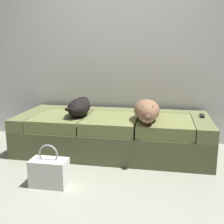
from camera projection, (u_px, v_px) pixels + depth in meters
The scene contains 7 objects.
ground_plane at pixel (88, 200), 2.21m from camera, with size 10.00×10.00×0.00m, color gray.
back_wall at pixel (121, 31), 3.52m from camera, with size 6.40×0.10×2.80m, color silver.
couch at pixel (113, 134), 3.23m from camera, with size 2.17×0.90×0.44m.
dog_dark at pixel (80, 107), 3.17m from camera, with size 0.27×0.58×0.20m.
dog_tan at pixel (147, 111), 2.91m from camera, with size 0.31×0.64×0.22m.
tv_remote at pixel (202, 116), 3.12m from camera, with size 0.04×0.15×0.02m, color black.
handbag at pixel (49, 172), 2.43m from camera, with size 0.32×0.18×0.38m.
Camera 1 is at (0.56, -1.94, 1.17)m, focal length 44.69 mm.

